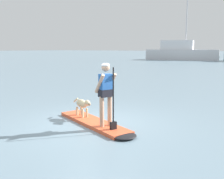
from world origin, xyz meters
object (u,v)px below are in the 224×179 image
person_paddler (106,90)px  dog (83,104)px  paddleboard (97,124)px  moored_boat_starboard (181,52)px

person_paddler → dog: bearing=158.9°
paddleboard → dog: bearing=158.9°
dog → moored_boat_starboard: moored_boat_starboard is taller
dog → moored_boat_starboard: 43.85m
paddleboard → moored_boat_starboard: 44.38m
dog → moored_boat_starboard: (-11.57, 42.29, 0.93)m
paddleboard → dog: (-0.80, 0.31, 0.43)m
person_paddler → paddleboard: bearing=158.9°
paddleboard → moored_boat_starboard: moored_boat_starboard is taller
paddleboard → dog: size_ratio=3.29×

